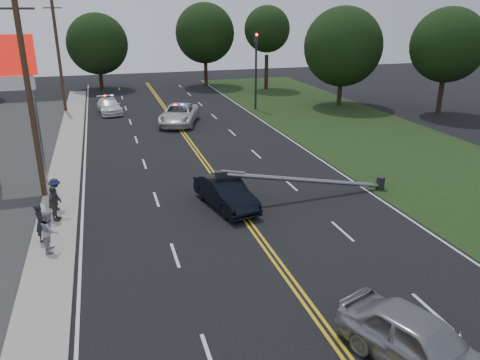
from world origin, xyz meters
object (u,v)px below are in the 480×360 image
object	(u,v)px
fallen_streetlight	(315,180)
emergency_b	(109,106)
pylon_sign	(4,76)
bystander_b	(50,231)
crashed_sedan	(226,193)
bystander_a	(41,222)
bystander_c	(56,194)
bystander_d	(54,203)
emergency_a	(179,114)
utility_pole_mid	(30,99)
utility_pole_far	(59,56)
traffic_signal	(256,65)
waiting_sedan	(420,343)

from	to	relation	value
fallen_streetlight	emergency_b	xyz separation A→B (m)	(-9.43, 24.18, -0.24)
pylon_sign	bystander_b	xyz separation A→B (m)	(2.13, -8.37, -5.03)
crashed_sedan	bystander_a	world-z (taller)	bystander_a
bystander_c	bystander_d	distance (m)	1.26
emergency_a	emergency_b	world-z (taller)	emergency_a
pylon_sign	utility_pole_mid	world-z (taller)	utility_pole_mid
bystander_c	bystander_d	bearing A→B (deg)	157.61
fallen_streetlight	crashed_sedan	distance (m)	4.71
utility_pole_mid	bystander_b	world-z (taller)	utility_pole_mid
pylon_sign	emergency_a	world-z (taller)	pylon_sign
utility_pole_far	crashed_sedan	distance (m)	27.68
bystander_a	bystander_d	size ratio (longest dim) A/B	1.00
utility_pole_far	traffic_signal	bearing A→B (deg)	-12.89
emergency_b	traffic_signal	bearing A→B (deg)	-14.88
bystander_a	bystander_c	world-z (taller)	bystander_a
fallen_streetlight	bystander_a	xyz separation A→B (m)	(-12.98, -1.39, 0.03)
emergency_a	bystander_b	world-z (taller)	bystander_b
utility_pole_mid	emergency_b	size ratio (longest dim) A/B	2.14
utility_pole_mid	emergency_a	bearing A→B (deg)	56.20
bystander_b	traffic_signal	bearing A→B (deg)	-31.36
crashed_sedan	pylon_sign	bearing A→B (deg)	136.83
pylon_sign	emergency_a	xyz separation A→B (m)	(10.74, 12.10, -5.18)
traffic_signal	utility_pole_mid	world-z (taller)	utility_pole_mid
waiting_sedan	emergency_a	world-z (taller)	emergency_a
emergency_a	fallen_streetlight	bearing A→B (deg)	-57.92
pylon_sign	bystander_d	bearing A→B (deg)	-69.00
pylon_sign	fallen_streetlight	size ratio (longest dim) A/B	0.85
crashed_sedan	waiting_sedan	bearing A→B (deg)	-92.38
fallen_streetlight	crashed_sedan	xyz separation A→B (m)	(-4.70, 0.08, -0.19)
utility_pole_mid	bystander_d	size ratio (longest dim) A/B	6.05
crashed_sedan	waiting_sedan	distance (m)	12.30
emergency_a	bystander_d	bearing A→B (deg)	-96.46
utility_pole_mid	utility_pole_far	xyz separation A→B (m)	(0.00, 22.00, 0.00)
crashed_sedan	bystander_a	xyz separation A→B (m)	(-8.27, -1.47, 0.22)
fallen_streetlight	utility_pole_mid	world-z (taller)	utility_pole_mid
pylon_sign	fallen_streetlight	xyz separation A→B (m)	(14.69, -6.00, -5.08)
utility_pole_far	bystander_a	world-z (taller)	utility_pole_far
traffic_signal	emergency_a	world-z (taller)	traffic_signal
bystander_a	traffic_signal	bearing A→B (deg)	-22.78
pylon_sign	utility_pole_far	distance (m)	20.06
fallen_streetlight	bystander_c	xyz separation A→B (m)	(-12.61, 1.82, -0.02)
utility_pole_far	bystander_d	size ratio (longest dim) A/B	6.05
bystander_b	bystander_c	xyz separation A→B (m)	(-0.05, 4.19, -0.07)
utility_pole_far	emergency_b	xyz separation A→B (m)	(3.95, -1.82, -4.40)
pylon_sign	waiting_sedan	xyz separation A→B (m)	(12.15, -18.03, -5.19)
crashed_sedan	bystander_a	distance (m)	8.41
bystander_c	bystander_a	bearing A→B (deg)	150.51
pylon_sign	traffic_signal	bearing A→B (deg)	40.39
utility_pole_far	bystander_d	distance (m)	25.79
utility_pole_mid	traffic_signal	bearing A→B (deg)	45.80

